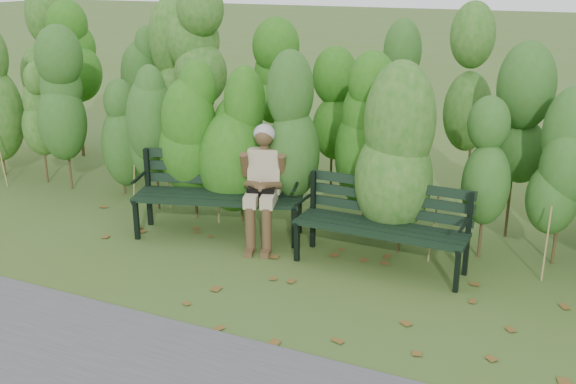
% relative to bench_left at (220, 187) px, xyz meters
% --- Properties ---
extents(ground, '(80.00, 80.00, 0.00)m').
position_rel_bench_left_xyz_m(ground, '(1.01, -0.85, -0.51)').
color(ground, '#465D1F').
extents(hedge_band, '(11.04, 1.67, 2.42)m').
position_rel_bench_left_xyz_m(hedge_band, '(1.01, 1.01, 0.75)').
color(hedge_band, '#47381E').
rests_on(hedge_band, ground).
extents(leaf_litter, '(5.91, 2.16, 0.01)m').
position_rel_bench_left_xyz_m(leaf_litter, '(0.89, -0.90, -0.50)').
color(leaf_litter, brown).
rests_on(leaf_litter, ground).
extents(bench_left, '(1.80, 1.03, 0.86)m').
position_rel_bench_left_xyz_m(bench_left, '(0.00, 0.00, 0.00)').
color(bench_left, black).
rests_on(bench_left, ground).
extents(bench_right, '(1.59, 0.53, 0.79)m').
position_rel_bench_left_xyz_m(bench_right, '(1.78, -0.05, -0.04)').
color(bench_right, black).
rests_on(bench_right, ground).
extents(seated_woman, '(0.51, 0.73, 1.20)m').
position_rel_bench_left_xyz_m(seated_woman, '(0.51, -0.02, 0.18)').
color(seated_woman, tan).
rests_on(seated_woman, ground).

